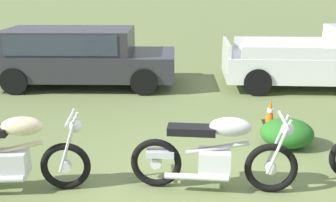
% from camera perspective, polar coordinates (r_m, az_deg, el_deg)
% --- Properties ---
extents(ground_plane, '(120.00, 120.00, 0.00)m').
position_cam_1_polar(ground_plane, '(5.41, 6.08, -12.38)').
color(ground_plane, olive).
extents(motorcycle_cream, '(2.02, 0.70, 1.02)m').
position_cam_1_polar(motorcycle_cream, '(5.53, -21.09, -7.07)').
color(motorcycle_cream, black).
rests_on(motorcycle_cream, ground).
extents(motorcycle_silver, '(2.13, 0.64, 1.02)m').
position_cam_1_polar(motorcycle_silver, '(5.23, 6.59, -7.39)').
color(motorcycle_silver, black).
rests_on(motorcycle_silver, ground).
extents(car_charcoal, '(4.52, 2.14, 1.43)m').
position_cam_1_polar(car_charcoal, '(10.50, -12.49, 6.60)').
color(car_charcoal, '#2D2D33').
rests_on(car_charcoal, ground).
extents(traffic_cone, '(0.25, 0.25, 0.47)m').
position_cam_1_polar(traffic_cone, '(7.88, 14.08, -1.57)').
color(traffic_cone, '#EA590F').
rests_on(traffic_cone, ground).
extents(shrub_low, '(0.85, 0.72, 0.47)m').
position_cam_1_polar(shrub_low, '(6.86, 16.28, -4.33)').
color(shrub_low, '#23641E').
rests_on(shrub_low, ground).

